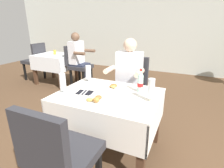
{
  "coord_description": "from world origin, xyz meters",
  "views": [
    {
      "loc": [
        0.79,
        -1.58,
        1.46
      ],
      "look_at": [
        0.02,
        0.12,
        0.8
      ],
      "focal_mm": 28.11,
      "sensor_mm": 36.0,
      "label": 1
    }
  ],
  "objects_px": {
    "seated_diner_far": "(128,77)",
    "cola_bottle_primary": "(140,82)",
    "plate_near_camera": "(96,100)",
    "napkin_cutlery_set": "(85,92)",
    "beer_glass_middle": "(63,83)",
    "main_dining_table": "(108,107)",
    "beer_glass_right": "(88,73)",
    "background_patron": "(79,57)",
    "plate_far_diner": "(113,87)",
    "background_chair_right": "(77,64)",
    "chair_far_diner_seat": "(131,85)",
    "background_chair_left": "(35,59)",
    "chair_near_camera_side": "(60,155)",
    "beer_glass_left": "(151,90)",
    "background_table_tumbler": "(55,52)",
    "background_dining_table": "(55,62)"
  },
  "relations": [
    {
      "from": "chair_far_diner_seat",
      "to": "beer_glass_middle",
      "type": "bearing_deg",
      "value": -115.01
    },
    {
      "from": "main_dining_table",
      "to": "beer_glass_left",
      "type": "distance_m",
      "value": 0.55
    },
    {
      "from": "beer_glass_right",
      "to": "chair_near_camera_side",
      "type": "bearing_deg",
      "value": -69.04
    },
    {
      "from": "chair_near_camera_side",
      "to": "beer_glass_middle",
      "type": "height_order",
      "value": "chair_near_camera_side"
    },
    {
      "from": "beer_glass_right",
      "to": "background_patron",
      "type": "height_order",
      "value": "background_patron"
    },
    {
      "from": "cola_bottle_primary",
      "to": "background_chair_left",
      "type": "distance_m",
      "value": 3.58
    },
    {
      "from": "beer_glass_right",
      "to": "napkin_cutlery_set",
      "type": "height_order",
      "value": "beer_glass_right"
    },
    {
      "from": "main_dining_table",
      "to": "chair_far_diner_seat",
      "type": "bearing_deg",
      "value": 90.0
    },
    {
      "from": "plate_near_camera",
      "to": "chair_far_diner_seat",
      "type": "bearing_deg",
      "value": 88.65
    },
    {
      "from": "seated_diner_far",
      "to": "beer_glass_right",
      "type": "bearing_deg",
      "value": -132.75
    },
    {
      "from": "plate_near_camera",
      "to": "background_dining_table",
      "type": "height_order",
      "value": "plate_near_camera"
    },
    {
      "from": "plate_far_diner",
      "to": "background_chair_right",
      "type": "height_order",
      "value": "background_chair_right"
    },
    {
      "from": "plate_near_camera",
      "to": "background_table_tumbler",
      "type": "distance_m",
      "value": 2.97
    },
    {
      "from": "seated_diner_far",
      "to": "beer_glass_right",
      "type": "xyz_separation_m",
      "value": [
        -0.4,
        -0.43,
        0.12
      ]
    },
    {
      "from": "main_dining_table",
      "to": "background_dining_table",
      "type": "distance_m",
      "value": 2.84
    },
    {
      "from": "chair_far_diner_seat",
      "to": "background_patron",
      "type": "distance_m",
      "value": 1.8
    },
    {
      "from": "plate_far_diner",
      "to": "beer_glass_right",
      "type": "relative_size",
      "value": 1.2
    },
    {
      "from": "chair_near_camera_side",
      "to": "plate_near_camera",
      "type": "relative_size",
      "value": 3.97
    },
    {
      "from": "chair_near_camera_side",
      "to": "background_chair_left",
      "type": "bearing_deg",
      "value": 139.19
    },
    {
      "from": "cola_bottle_primary",
      "to": "background_dining_table",
      "type": "distance_m",
      "value": 3.0
    },
    {
      "from": "beer_glass_left",
      "to": "beer_glass_right",
      "type": "height_order",
      "value": "beer_glass_left"
    },
    {
      "from": "main_dining_table",
      "to": "background_table_tumbler",
      "type": "bearing_deg",
      "value": 142.74
    },
    {
      "from": "seated_diner_far",
      "to": "cola_bottle_primary",
      "type": "distance_m",
      "value": 0.62
    },
    {
      "from": "plate_far_diner",
      "to": "background_chair_left",
      "type": "relative_size",
      "value": 0.26
    },
    {
      "from": "beer_glass_middle",
      "to": "napkin_cutlery_set",
      "type": "height_order",
      "value": "beer_glass_middle"
    },
    {
      "from": "background_chair_left",
      "to": "background_patron",
      "type": "bearing_deg",
      "value": 0.0
    },
    {
      "from": "beer_glass_left",
      "to": "background_table_tumbler",
      "type": "xyz_separation_m",
      "value": [
        -2.72,
        1.72,
        -0.06
      ]
    },
    {
      "from": "beer_glass_left",
      "to": "background_chair_right",
      "type": "distance_m",
      "value": 2.71
    },
    {
      "from": "beer_glass_left",
      "to": "beer_glass_right",
      "type": "distance_m",
      "value": 0.93
    },
    {
      "from": "beer_glass_middle",
      "to": "beer_glass_right",
      "type": "distance_m",
      "value": 0.46
    },
    {
      "from": "cola_bottle_primary",
      "to": "plate_far_diner",
      "type": "bearing_deg",
      "value": -175.93
    },
    {
      "from": "main_dining_table",
      "to": "beer_glass_right",
      "type": "height_order",
      "value": "beer_glass_right"
    },
    {
      "from": "chair_far_diner_seat",
      "to": "background_chair_left",
      "type": "bearing_deg",
      "value": 163.11
    },
    {
      "from": "main_dining_table",
      "to": "beer_glass_left",
      "type": "height_order",
      "value": "beer_glass_left"
    },
    {
      "from": "beer_glass_middle",
      "to": "chair_near_camera_side",
      "type": "bearing_deg",
      "value": -54.08
    },
    {
      "from": "chair_near_camera_side",
      "to": "chair_far_diner_seat",
      "type": "bearing_deg",
      "value": 90.0
    },
    {
      "from": "beer_glass_left",
      "to": "seated_diner_far",
      "type": "bearing_deg",
      "value": 124.21
    },
    {
      "from": "beer_glass_right",
      "to": "cola_bottle_primary",
      "type": "relative_size",
      "value": 0.81
    },
    {
      "from": "plate_near_camera",
      "to": "napkin_cutlery_set",
      "type": "bearing_deg",
      "value": 146.12
    },
    {
      "from": "plate_far_diner",
      "to": "beer_glass_middle",
      "type": "height_order",
      "value": "beer_glass_middle"
    },
    {
      "from": "plate_near_camera",
      "to": "background_chair_right",
      "type": "bearing_deg",
      "value": 129.23
    },
    {
      "from": "plate_far_diner",
      "to": "seated_diner_far",
      "type": "bearing_deg",
      "value": 90.47
    },
    {
      "from": "chair_far_diner_seat",
      "to": "plate_near_camera",
      "type": "height_order",
      "value": "chair_far_diner_seat"
    },
    {
      "from": "napkin_cutlery_set",
      "to": "background_chair_left",
      "type": "bearing_deg",
      "value": 146.2
    },
    {
      "from": "main_dining_table",
      "to": "plate_far_diner",
      "type": "relative_size",
      "value": 4.31
    },
    {
      "from": "background_table_tumbler",
      "to": "plate_near_camera",
      "type": "bearing_deg",
      "value": -41.16
    },
    {
      "from": "chair_near_camera_side",
      "to": "napkin_cutlery_set",
      "type": "bearing_deg",
      "value": 108.69
    },
    {
      "from": "background_dining_table",
      "to": "background_chair_right",
      "type": "height_order",
      "value": "background_chair_right"
    },
    {
      "from": "main_dining_table",
      "to": "chair_near_camera_side",
      "type": "bearing_deg",
      "value": -90.0
    },
    {
      "from": "chair_near_camera_side",
      "to": "background_table_tumbler",
      "type": "bearing_deg",
      "value": 131.67
    }
  ]
}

